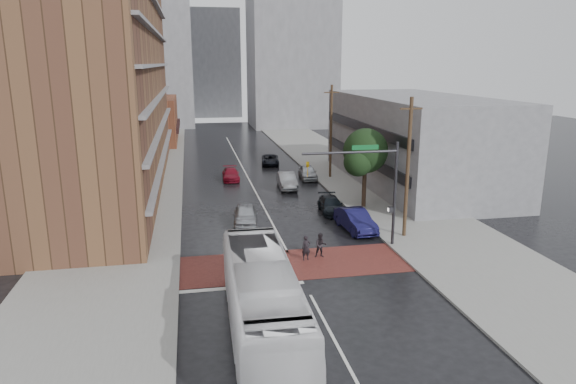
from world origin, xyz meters
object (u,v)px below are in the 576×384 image
object	(u,v)px
car_travel_b	(287,181)
suv_travel	(270,160)
transit_bus	(262,300)
car_parked_near	(355,220)
car_travel_c	(231,174)
car_parked_far	(308,172)
pedestrian_a	(306,248)
car_travel_a	(245,215)
car_parked_mid	(331,205)
pedestrian_b	(321,245)

from	to	relation	value
car_travel_b	suv_travel	bearing A→B (deg)	91.56
transit_bus	car_parked_near	world-z (taller)	transit_bus
car_travel_c	car_parked_far	bearing A→B (deg)	-5.56
pedestrian_a	car_parked_far	size ratio (longest dim) A/B	0.38
pedestrian_a	suv_travel	distance (m)	31.72
car_travel_a	car_travel_b	bearing A→B (deg)	70.46
car_travel_b	car_parked_mid	xyz separation A→B (m)	(2.05, -9.10, -0.14)
car_travel_b	car_parked_near	size ratio (longest dim) A/B	0.97
transit_bus	car_travel_a	bearing A→B (deg)	87.79
car_parked_mid	car_parked_far	world-z (taller)	car_parked_far
pedestrian_b	car_parked_far	world-z (taller)	pedestrian_b
pedestrian_b	car_travel_b	bearing A→B (deg)	90.44
pedestrian_b	car_travel_a	bearing A→B (deg)	122.04
transit_bus	suv_travel	bearing A→B (deg)	81.91
car_travel_a	car_travel_c	bearing A→B (deg)	95.60
car_travel_a	car_parked_near	world-z (taller)	car_parked_near
transit_bus	car_travel_b	bearing A→B (deg)	78.36
pedestrian_a	car_parked_near	xyz separation A→B (m)	(4.93, 5.10, -0.01)
transit_bus	car_parked_near	bearing A→B (deg)	58.23
car_parked_mid	transit_bus	bearing A→B (deg)	-109.90
car_parked_mid	car_travel_a	bearing A→B (deg)	-160.08
car_parked_mid	car_travel_b	bearing A→B (deg)	107.08
car_parked_mid	car_travel_c	bearing A→B (deg)	122.02
pedestrian_a	car_parked_near	size ratio (longest dim) A/B	0.33
pedestrian_a	suv_travel	world-z (taller)	pedestrian_a
car_travel_c	car_parked_near	distance (m)	20.42
car_travel_c	suv_travel	distance (m)	9.37
pedestrian_a	car_travel_a	bearing A→B (deg)	100.55
pedestrian_b	transit_bus	bearing A→B (deg)	-114.91
suv_travel	car_parked_near	bearing A→B (deg)	-77.52
transit_bus	car_parked_mid	size ratio (longest dim) A/B	2.85
car_travel_c	car_parked_near	xyz separation A→B (m)	(7.75, -18.90, 0.19)
car_travel_a	car_parked_far	distance (m)	17.09
transit_bus	car_travel_c	bearing A→B (deg)	89.22
car_parked_far	car_travel_a	bearing A→B (deg)	-115.13
car_travel_c	car_parked_mid	xyz separation A→B (m)	(7.27, -13.87, 0.02)
car_travel_a	car_parked_far	size ratio (longest dim) A/B	1.05
car_travel_b	car_parked_far	xyz separation A→B (m)	(3.01, 3.73, -0.05)
car_parked_mid	pedestrian_b	bearing A→B (deg)	-104.78
car_parked_mid	suv_travel	bearing A→B (deg)	99.15
car_parked_far	suv_travel	bearing A→B (deg)	111.87
car_travel_c	car_parked_mid	distance (m)	15.66
suv_travel	car_parked_far	xyz separation A→B (m)	(2.75, -8.66, 0.11)
car_parked_near	suv_travel	bearing A→B (deg)	89.64
pedestrian_b	car_travel_a	world-z (taller)	pedestrian_b
car_travel_b	pedestrian_b	bearing A→B (deg)	-91.35
pedestrian_a	transit_bus	bearing A→B (deg)	-124.68
car_travel_a	car_parked_near	distance (m)	8.45
pedestrian_a	suv_travel	bearing A→B (deg)	75.45
transit_bus	suv_travel	xyz separation A→B (m)	(6.66, 40.24, -1.14)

